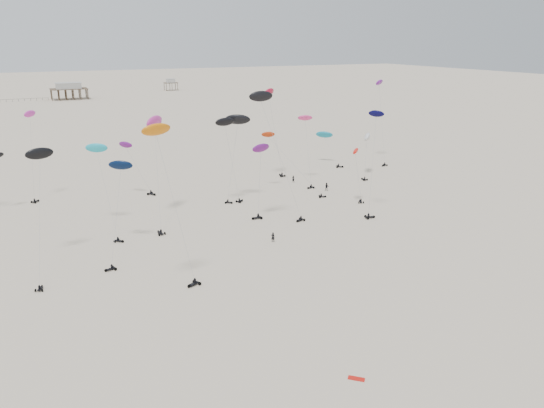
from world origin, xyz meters
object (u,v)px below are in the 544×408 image
rig_9 (380,100)px  spectator_0 (273,242)px  pavilion_main (69,92)px  rig_4 (327,140)px  pavilion_small (171,85)px  rig_0 (136,164)px

rig_9 → spectator_0: bearing=112.0°
pavilion_main → rig_4: (51.69, -211.64, 2.33)m
pavilion_main → pavilion_small: pavilion_main is taller
pavilion_main → pavilion_small: (70.00, 30.00, -0.74)m
pavilion_small → rig_0: bearing=-106.7°
pavilion_small → rig_9: bearing=-90.4°
rig_0 → rig_9: (73.85, 7.70, 10.56)m
pavilion_small → spectator_0: (-60.03, -292.43, -3.49)m
pavilion_main → rig_4: pavilion_main is taller
pavilion_small → rig_4: bearing=-94.3°
pavilion_small → rig_9: size_ratio=0.36×
rig_4 → rig_9: size_ratio=0.51×
rig_9 → spectator_0: (-58.45, -48.93, -17.68)m
rig_4 → spectator_0: rig_4 is taller
pavilion_main → spectator_0: bearing=-87.8°
pavilion_small → rig_0: size_ratio=0.72×
rig_9 → spectator_0: 78.25m
rig_0 → rig_4: size_ratio=1.00×
pavilion_main → rig_9: bearing=-72.2°
rig_0 → rig_9: 75.00m
pavilion_small → rig_4: size_ratio=0.72×
pavilion_small → rig_0: 262.32m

